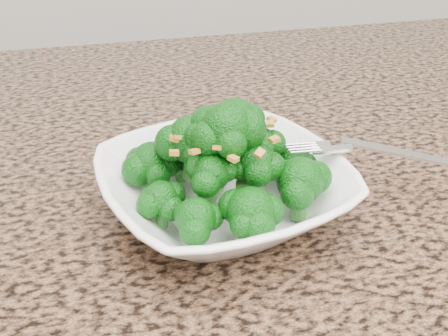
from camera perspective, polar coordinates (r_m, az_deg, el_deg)
name	(u,v)px	position (r m, az deg, el deg)	size (l,w,h in m)	color
granite_counter	(186,221)	(0.54, -3.86, -5.41)	(1.64, 1.04, 0.03)	brown
bowl	(224,191)	(0.50, 0.00, -2.31)	(0.22, 0.22, 0.05)	white
broccoli_pile	(224,128)	(0.47, 0.00, 4.12)	(0.19, 0.19, 0.07)	#09530A
garlic_topping	(224,84)	(0.46, 0.00, 8.57)	(0.11, 0.11, 0.01)	#C0852F
fork	(344,148)	(0.52, 12.13, 1.98)	(0.17, 0.03, 0.01)	silver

